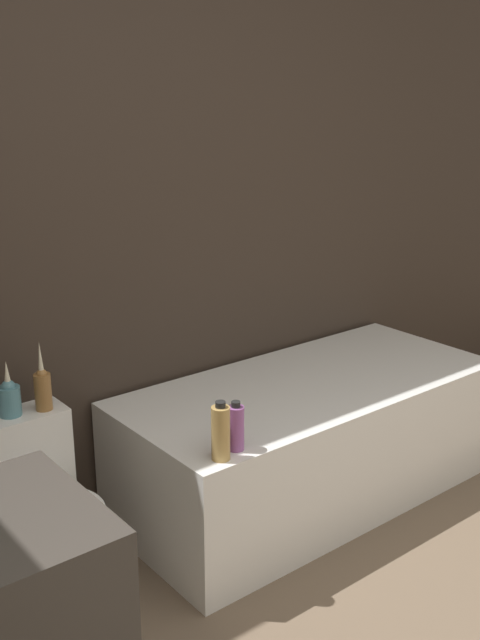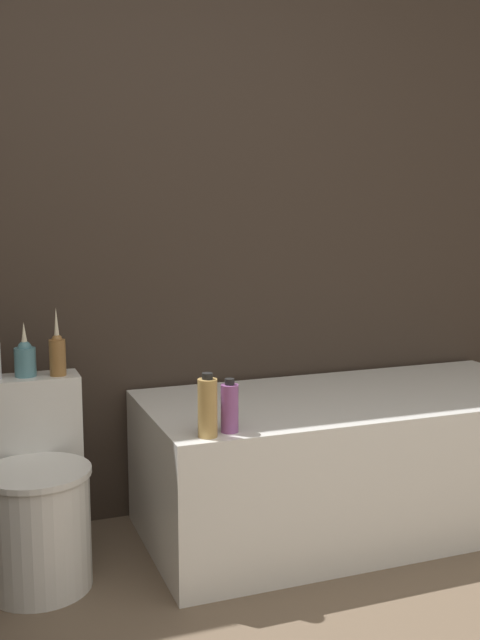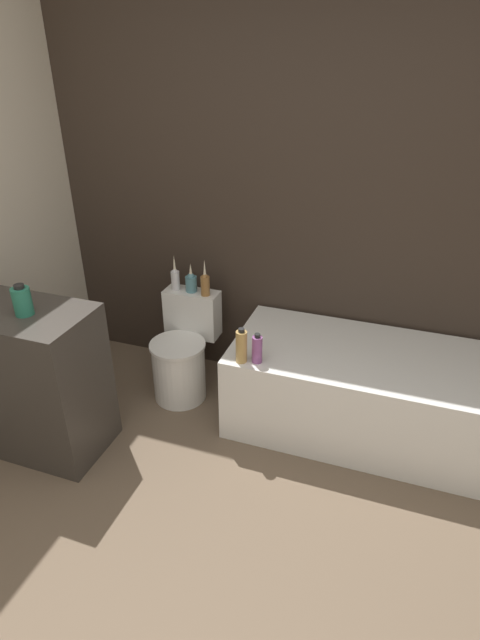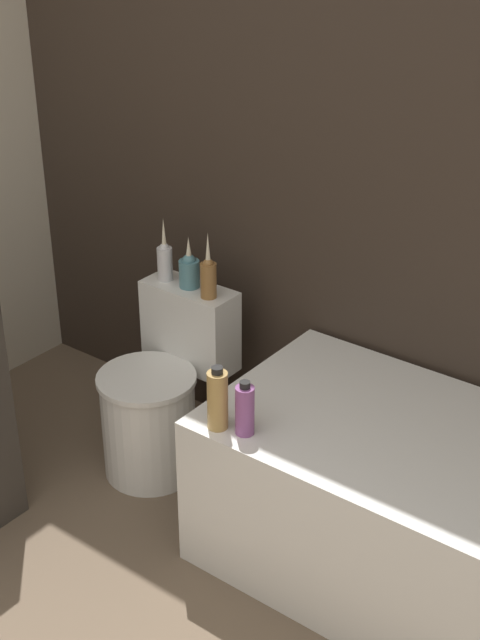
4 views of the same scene
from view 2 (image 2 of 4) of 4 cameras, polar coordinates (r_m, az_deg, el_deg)
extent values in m
cube|color=#332821|center=(3.07, -5.86, 8.99)|extent=(6.40, 0.06, 2.60)
cube|color=white|center=(3.09, 8.77, -10.48)|extent=(1.69, 0.76, 0.54)
cube|color=#B7BCC6|center=(3.02, 8.88, -5.71)|extent=(1.49, 0.56, 0.01)
cylinder|color=white|center=(2.70, -15.11, -15.30)|extent=(0.35, 0.35, 0.40)
cylinder|color=white|center=(2.62, -15.29, -11.14)|extent=(0.37, 0.37, 0.02)
cube|color=white|center=(2.83, -15.86, -7.34)|extent=(0.37, 0.16, 0.32)
cylinder|color=teal|center=(2.78, -16.05, -3.10)|extent=(0.08, 0.08, 0.10)
sphere|color=teal|center=(2.77, -16.09, -2.05)|extent=(0.05, 0.05, 0.05)
cone|color=beige|center=(2.77, -16.13, -1.10)|extent=(0.03, 0.03, 0.09)
cylinder|color=olive|center=(2.77, -13.73, -2.80)|extent=(0.06, 0.06, 0.13)
sphere|color=olive|center=(2.75, -13.78, -1.47)|extent=(0.04, 0.04, 0.04)
cone|color=beige|center=(2.74, -13.82, -0.26)|extent=(0.02, 0.02, 0.12)
cylinder|color=tan|center=(2.42, -2.49, -6.72)|extent=(0.06, 0.06, 0.19)
cylinder|color=black|center=(2.40, -2.51, -4.29)|extent=(0.04, 0.04, 0.02)
cylinder|color=#8C4C8C|center=(2.48, -0.80, -6.74)|extent=(0.06, 0.06, 0.16)
cylinder|color=black|center=(2.45, -0.80, -4.72)|extent=(0.03, 0.03, 0.02)
camera|label=1|loc=(0.90, -84.38, 32.37)|focal=42.00mm
camera|label=3|loc=(1.69, 74.60, 31.02)|focal=28.00mm
camera|label=4|loc=(2.32, 60.30, 24.83)|focal=50.00mm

